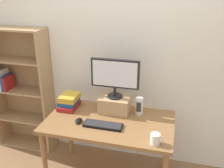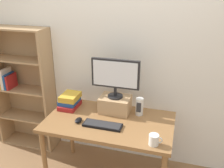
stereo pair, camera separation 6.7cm
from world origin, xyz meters
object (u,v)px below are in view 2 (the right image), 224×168
at_px(desk_speaker, 139,107).
at_px(keyboard, 103,125).
at_px(bookshelf_unit, 24,88).
at_px(computer_mouse, 78,120).
at_px(riser_box, 115,104).
at_px(coffee_mug, 154,140).
at_px(desk, 109,127).
at_px(computer_monitor, 115,76).
at_px(book_stack, 70,101).

bearing_deg(desk_speaker, keyboard, -132.80).
distance_m(bookshelf_unit, computer_mouse, 1.10).
distance_m(riser_box, coffee_mug, 0.68).
height_order(desk, computer_mouse, computer_mouse).
relative_size(riser_box, coffee_mug, 2.71).
distance_m(computer_monitor, book_stack, 0.61).
relative_size(bookshelf_unit, desk_speaker, 8.39).
height_order(coffee_mug, desk_speaker, desk_speaker).
bearing_deg(desk_speaker, computer_monitor, 179.82).
bearing_deg(computer_monitor, riser_box, 90.00).
relative_size(desk, desk_speaker, 6.85).
relative_size(desk, coffee_mug, 10.86).
bearing_deg(computer_monitor, coffee_mug, -45.15).
relative_size(desk, computer_mouse, 12.36).
xyz_separation_m(riser_box, computer_monitor, (0.00, -0.00, 0.33)).
xyz_separation_m(keyboard, book_stack, (-0.47, 0.28, 0.06)).
bearing_deg(coffee_mug, riser_box, 134.76).
bearing_deg(computer_monitor, bookshelf_unit, 171.43).
height_order(computer_mouse, coffee_mug, coffee_mug).
bearing_deg(bookshelf_unit, desk_speaker, -7.15).
relative_size(coffee_mug, desk_speaker, 0.63).
height_order(desk, riser_box, riser_box).
relative_size(computer_monitor, computer_mouse, 4.84).
relative_size(computer_monitor, desk_speaker, 2.68).
xyz_separation_m(riser_box, coffee_mug, (0.48, -0.48, -0.03)).
bearing_deg(keyboard, book_stack, 149.56).
height_order(riser_box, keyboard, riser_box).
distance_m(computer_mouse, desk_speaker, 0.64).
distance_m(desk, bookshelf_unit, 1.33).
height_order(keyboard, coffee_mug, coffee_mug).
bearing_deg(keyboard, computer_mouse, 178.14).
relative_size(keyboard, desk_speaker, 2.03).
bearing_deg(bookshelf_unit, computer_monitor, -8.57).
height_order(computer_mouse, book_stack, book_stack).
xyz_separation_m(desk, computer_monitor, (0.01, 0.20, 0.49)).
height_order(riser_box, computer_monitor, computer_monitor).
height_order(computer_monitor, computer_mouse, computer_monitor).
height_order(desk, computer_monitor, computer_monitor).
relative_size(bookshelf_unit, keyboard, 4.14).
distance_m(bookshelf_unit, riser_box, 1.29).
relative_size(keyboard, book_stack, 1.48).
height_order(computer_monitor, coffee_mug, computer_monitor).
relative_size(computer_mouse, coffee_mug, 0.88).
relative_size(book_stack, desk_speaker, 1.37).
relative_size(bookshelf_unit, computer_mouse, 15.13).
bearing_deg(coffee_mug, bookshelf_unit, 158.94).
bearing_deg(desk, bookshelf_unit, 162.60).
height_order(riser_box, desk_speaker, desk_speaker).
bearing_deg(desk_speaker, book_stack, -176.70).
distance_m(riser_box, computer_monitor, 0.33).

